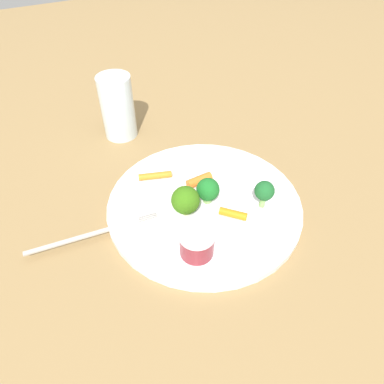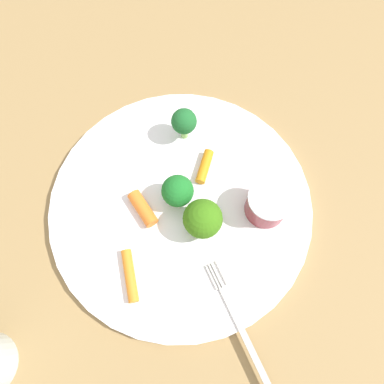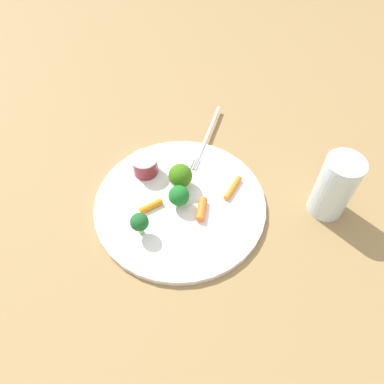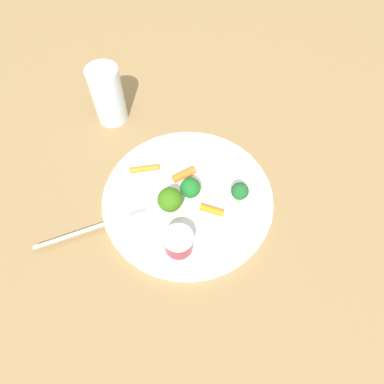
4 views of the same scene
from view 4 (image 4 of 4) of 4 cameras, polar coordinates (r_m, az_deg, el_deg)
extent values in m
plane|color=#957648|center=(0.64, -0.70, -1.30)|extent=(2.40, 2.40, 0.00)
cylinder|color=white|center=(0.63, -0.71, -1.03)|extent=(0.31, 0.31, 0.01)
cylinder|color=maroon|center=(0.57, -2.21, -8.26)|extent=(0.05, 0.05, 0.04)
cylinder|color=silver|center=(0.55, -2.28, -7.46)|extent=(0.05, 0.05, 0.00)
cylinder|color=#89B464|center=(0.62, -0.08, -0.60)|extent=(0.01, 0.01, 0.01)
sphere|color=#1C6E26|center=(0.61, -0.08, 0.37)|extent=(0.04, 0.04, 0.04)
cylinder|color=#99AD61|center=(0.61, -3.52, -2.32)|extent=(0.01, 0.01, 0.01)
sphere|color=#397215|center=(0.59, -3.63, -1.26)|extent=(0.04, 0.04, 0.04)
cylinder|color=#8CC367|center=(0.62, 7.62, -0.94)|extent=(0.01, 0.01, 0.02)
sphere|color=#1D5F29|center=(0.60, 7.86, 0.15)|extent=(0.03, 0.03, 0.03)
cylinder|color=orange|center=(0.61, 3.28, -2.96)|extent=(0.04, 0.04, 0.01)
cylinder|color=orange|center=(0.65, -1.35, 2.91)|extent=(0.02, 0.04, 0.02)
cylinder|color=orange|center=(0.66, -7.83, 3.82)|extent=(0.03, 0.06, 0.01)
cube|color=#BBB6B0|center=(0.62, -17.43, -6.18)|extent=(0.02, 0.17, 0.00)
cube|color=#BBB6B0|center=(0.62, -8.98, -3.01)|extent=(0.00, 0.03, 0.00)
cube|color=#BBB6B0|center=(0.62, -8.89, -3.27)|extent=(0.00, 0.03, 0.00)
cube|color=#BBB6B0|center=(0.62, -8.80, -3.53)|extent=(0.00, 0.03, 0.00)
cube|color=#BBB6B0|center=(0.61, -8.70, -3.79)|extent=(0.00, 0.03, 0.00)
cylinder|color=silver|center=(0.74, -13.67, 15.16)|extent=(0.06, 0.06, 0.12)
camera|label=1|loc=(0.15, -21.83, -58.03)|focal=33.20mm
camera|label=2|loc=(0.38, -26.99, 30.53)|focal=33.14mm
camera|label=3|loc=(0.64, 40.52, 49.21)|focal=33.49mm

